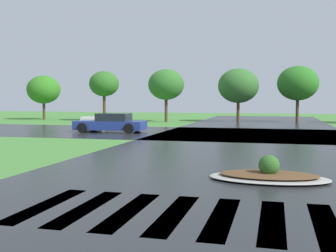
# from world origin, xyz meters

# --- Properties ---
(asphalt_roadway) EXTENTS (11.54, 80.00, 0.01)m
(asphalt_roadway) POSITION_xyz_m (0.00, 10.00, 0.00)
(asphalt_roadway) COLOR #232628
(asphalt_roadway) RESTS_ON ground
(asphalt_cross_road) EXTENTS (90.00, 10.38, 0.01)m
(asphalt_cross_road) POSITION_xyz_m (0.00, 22.73, 0.00)
(asphalt_cross_road) COLOR #232628
(asphalt_cross_road) RESTS_ON ground
(crosswalk_stripes) EXTENTS (6.75, 2.89, 0.01)m
(crosswalk_stripes) POSITION_xyz_m (0.00, 4.36, 0.00)
(crosswalk_stripes) COLOR white
(crosswalk_stripes) RESTS_ON ground
(median_island) EXTENTS (3.19, 1.79, 0.68)m
(median_island) POSITION_xyz_m (1.23, 8.21, 0.14)
(median_island) COLOR #9E9B93
(median_island) RESTS_ON ground
(car_blue_compact) EXTENTS (4.59, 2.19, 1.23)m
(car_blue_compact) POSITION_xyz_m (-8.95, 22.15, 0.58)
(car_blue_compact) COLOR navy
(car_blue_compact) RESTS_ON ground
(drainage_pipe_stack) EXTENTS (1.68, 0.97, 0.89)m
(drainage_pipe_stack) POSITION_xyz_m (-11.45, 24.80, 0.44)
(drainage_pipe_stack) COLOR #9E9B93
(drainage_pipe_stack) RESTS_ON ground
(background_treeline) EXTENTS (35.10, 5.70, 5.16)m
(background_treeline) POSITION_xyz_m (-4.99, 35.98, 3.41)
(background_treeline) COLOR #4C3823
(background_treeline) RESTS_ON ground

